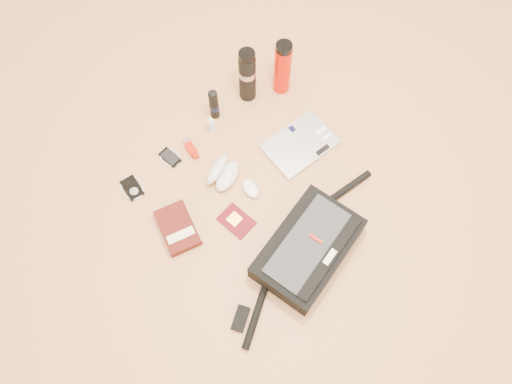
# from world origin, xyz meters

# --- Properties ---
(ground) EXTENTS (4.00, 4.00, 0.00)m
(ground) POSITION_xyz_m (0.00, 0.00, 0.00)
(ground) COLOR tan
(ground) RESTS_ON ground
(messenger_bag) EXTENTS (0.88, 0.38, 0.13)m
(messenger_bag) POSITION_xyz_m (-0.04, -0.27, 0.06)
(messenger_bag) COLOR black
(messenger_bag) RESTS_ON ground
(laptop) EXTENTS (0.31, 0.22, 0.03)m
(laptop) POSITION_xyz_m (0.27, 0.12, 0.01)
(laptop) COLOR #B7B7B9
(laptop) RESTS_ON ground
(book) EXTENTS (0.18, 0.23, 0.04)m
(book) POSITION_xyz_m (-0.38, 0.14, 0.02)
(book) COLOR #430F0B
(book) RESTS_ON ground
(passport) EXTENTS (0.12, 0.16, 0.01)m
(passport) POSITION_xyz_m (-0.17, 0.02, 0.00)
(passport) COLOR #52050E
(passport) RESTS_ON ground
(mouse) EXTENTS (0.07, 0.10, 0.03)m
(mouse) POSITION_xyz_m (-0.04, 0.09, 0.02)
(mouse) COLOR white
(mouse) RESTS_ON ground
(sunglasses_case) EXTENTS (0.20, 0.18, 0.09)m
(sunglasses_case) POSITION_xyz_m (-0.09, 0.22, 0.03)
(sunglasses_case) COLOR silver
(sunglasses_case) RESTS_ON ground
(ipod) EXTENTS (0.10, 0.11, 0.01)m
(ipod) POSITION_xyz_m (-0.43, 0.42, 0.01)
(ipod) COLOR black
(ipod) RESTS_ON ground
(phone) EXTENTS (0.09, 0.11, 0.01)m
(phone) POSITION_xyz_m (-0.22, 0.44, 0.01)
(phone) COLOR black
(phone) RESTS_ON ground
(inhaler) EXTENTS (0.04, 0.11, 0.03)m
(inhaler) POSITION_xyz_m (-0.12, 0.41, 0.01)
(inhaler) COLOR #B61704
(inhaler) RESTS_ON ground
(spray_bottle) EXTENTS (0.03, 0.03, 0.10)m
(spray_bottle) POSITION_xyz_m (0.01, 0.43, 0.04)
(spray_bottle) COLOR #BEEAF9
(spray_bottle) RESTS_ON ground
(aerosol_can) EXTENTS (0.05, 0.05, 0.18)m
(aerosol_can) POSITION_xyz_m (0.07, 0.49, 0.09)
(aerosol_can) COLOR black
(aerosol_can) RESTS_ON ground
(thermos_black) EXTENTS (0.09, 0.09, 0.30)m
(thermos_black) POSITION_xyz_m (0.26, 0.48, 0.15)
(thermos_black) COLOR black
(thermos_black) RESTS_ON ground
(thermos_red) EXTENTS (0.09, 0.09, 0.30)m
(thermos_red) POSITION_xyz_m (0.41, 0.42, 0.15)
(thermos_red) COLOR red
(thermos_red) RESTS_ON ground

